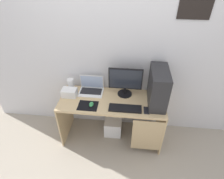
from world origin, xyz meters
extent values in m
plane|color=#9E9384|center=(0.00, 0.00, 0.00)|extent=(8.00, 8.00, 0.00)
cube|color=silver|center=(0.00, 0.33, 1.30)|extent=(4.00, 0.04, 2.60)
cube|color=black|center=(0.88, 0.30, 1.87)|extent=(0.36, 0.01, 0.26)
cube|color=tan|center=(0.00, 0.00, 0.71)|extent=(1.43, 0.57, 0.03)
cube|color=tan|center=(-0.71, 0.00, 0.35)|extent=(0.02, 0.57, 0.69)
cube|color=tan|center=(0.71, 0.00, 0.35)|extent=(0.02, 0.57, 0.69)
cube|color=tan|center=(0.50, -0.28, 0.38)|extent=(0.40, 0.01, 0.56)
cube|color=#232326|center=(0.59, 0.03, 0.97)|extent=(0.22, 0.48, 0.48)
cylinder|color=black|center=(0.17, 0.15, 0.73)|extent=(0.20, 0.20, 0.01)
cylinder|color=black|center=(0.17, 0.15, 0.79)|extent=(0.04, 0.04, 0.09)
cube|color=black|center=(0.17, 0.14, 0.99)|extent=(0.45, 0.02, 0.31)
cube|color=#232833|center=(0.17, 0.13, 0.99)|extent=(0.42, 0.00, 0.28)
cube|color=white|center=(-0.32, 0.13, 0.73)|extent=(0.34, 0.23, 0.01)
cube|color=black|center=(-0.32, 0.15, 0.74)|extent=(0.30, 0.15, 0.00)
cube|color=white|center=(-0.32, 0.24, 0.85)|extent=(0.34, 0.03, 0.22)
cube|color=#ADC1E5|center=(-0.32, 0.23, 0.85)|extent=(0.32, 0.02, 0.20)
cylinder|color=white|center=(-0.62, 0.19, 0.81)|extent=(0.09, 0.09, 0.17)
cube|color=white|center=(-0.60, 0.03, 0.78)|extent=(0.20, 0.14, 0.11)
cube|color=black|center=(0.19, -0.16, 0.74)|extent=(0.42, 0.14, 0.02)
cube|color=black|center=(-0.30, -0.15, 0.73)|extent=(0.26, 0.20, 0.00)
ellipsoid|color=#338C4C|center=(-0.26, -0.14, 0.75)|extent=(0.06, 0.10, 0.03)
cube|color=black|center=(0.46, -0.16, 0.73)|extent=(0.07, 0.13, 0.01)
cube|color=white|center=(0.01, 0.07, 0.13)|extent=(0.26, 0.26, 0.26)
camera|label=1|loc=(0.21, -1.95, 2.37)|focal=30.03mm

